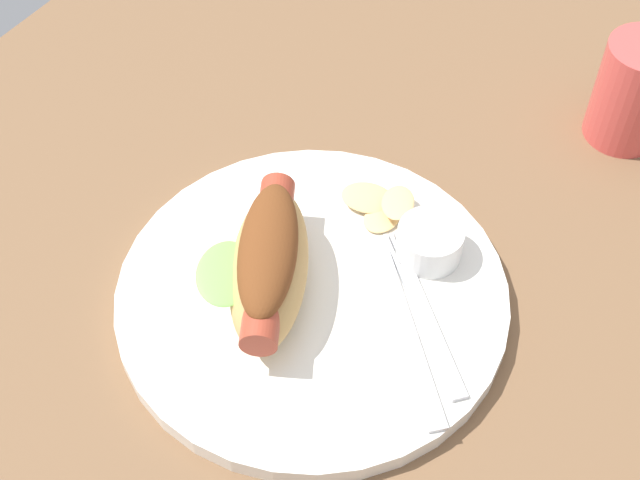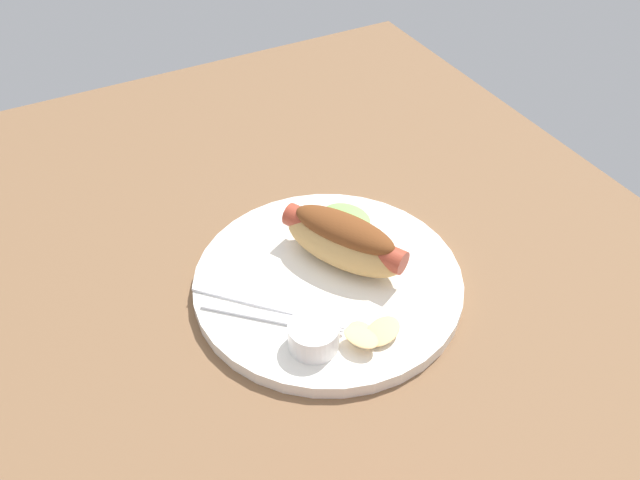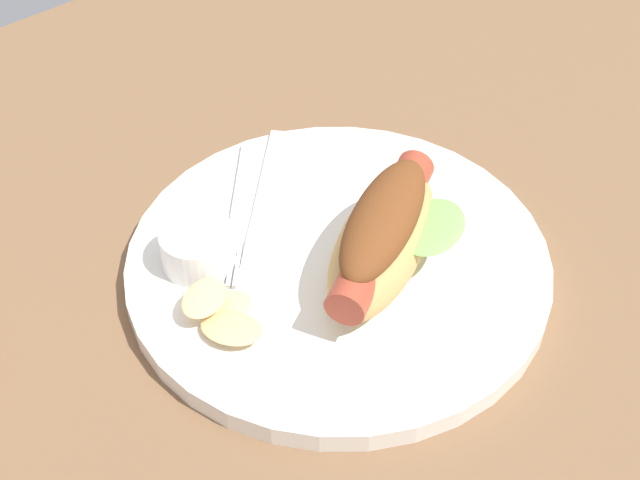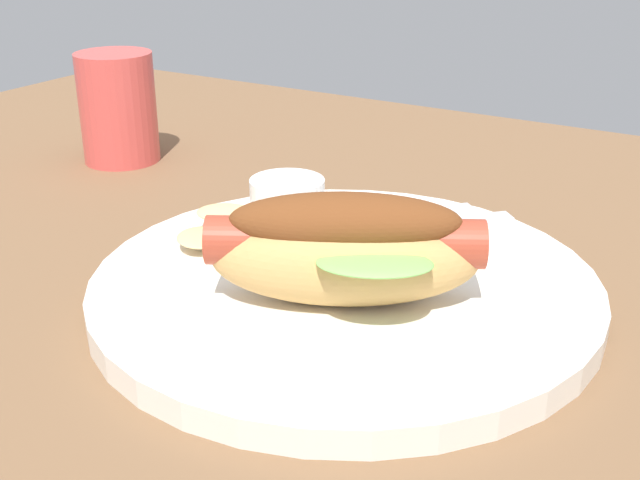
% 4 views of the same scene
% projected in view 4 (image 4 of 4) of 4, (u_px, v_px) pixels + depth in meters
% --- Properties ---
extents(ground_plane, '(1.20, 0.90, 0.02)m').
position_uv_depth(ground_plane, '(313.00, 295.00, 0.51)').
color(ground_plane, brown).
extents(plate, '(0.30, 0.30, 0.02)m').
position_uv_depth(plate, '(345.00, 287.00, 0.48)').
color(plate, white).
rests_on(plate, ground_plane).
extents(hot_dog, '(0.16, 0.12, 0.06)m').
position_uv_depth(hot_dog, '(345.00, 247.00, 0.43)').
color(hot_dog, tan).
rests_on(hot_dog, plate).
extents(sauce_ramekin, '(0.05, 0.05, 0.03)m').
position_uv_depth(sauce_ramekin, '(287.00, 199.00, 0.55)').
color(sauce_ramekin, white).
rests_on(sauce_ramekin, plate).
extents(fork, '(0.11, 0.12, 0.00)m').
position_uv_depth(fork, '(374.00, 219.00, 0.55)').
color(fork, silver).
rests_on(fork, plate).
extents(knife, '(0.12, 0.12, 0.00)m').
position_uv_depth(knife, '(400.00, 227.00, 0.54)').
color(knife, silver).
rests_on(knife, plate).
extents(chips_pile, '(0.05, 0.07, 0.02)m').
position_uv_depth(chips_pile, '(218.00, 229.00, 0.52)').
color(chips_pile, '#E6BD7A').
rests_on(chips_pile, plate).
extents(drinking_cup, '(0.07, 0.07, 0.10)m').
position_uv_depth(drinking_cup, '(118.00, 108.00, 0.72)').
color(drinking_cup, '#D84C47').
rests_on(drinking_cup, ground_plane).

